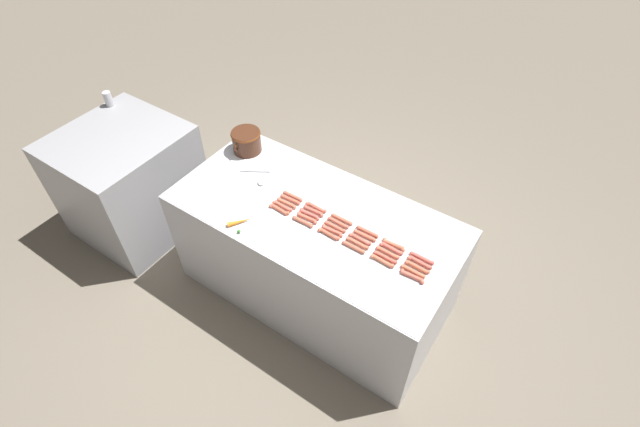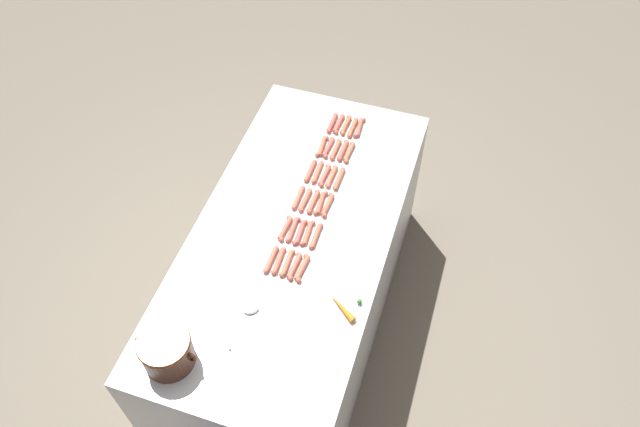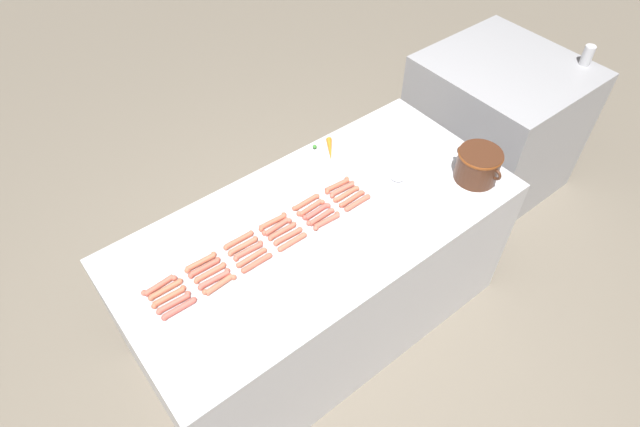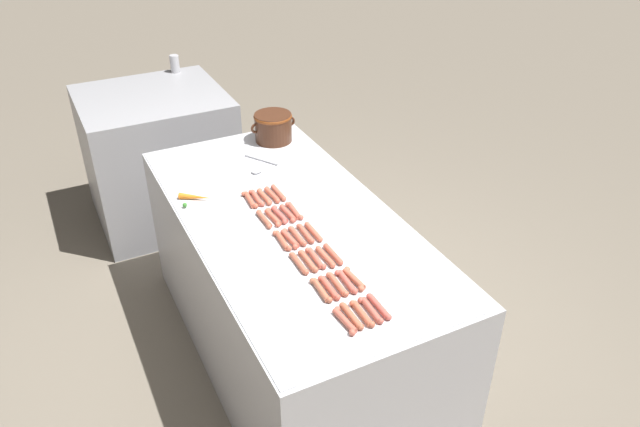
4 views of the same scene
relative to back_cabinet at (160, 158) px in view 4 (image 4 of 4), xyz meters
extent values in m
plane|color=#756B5B|center=(0.24, -1.71, -0.47)|extent=(20.00, 20.00, 0.00)
cube|color=#BCBCC1|center=(0.24, -1.71, -0.03)|extent=(0.94, 1.96, 0.88)
cube|color=silver|center=(0.24, -1.71, 0.41)|extent=(0.92, 1.92, 0.00)
cube|color=#A0A0A4|center=(0.00, 0.00, 0.00)|extent=(0.95, 0.89, 0.94)
cylinder|color=#C9604C|center=(0.12, -2.48, 0.43)|extent=(0.04, 0.14, 0.03)
sphere|color=#C9604C|center=(0.12, -2.55, 0.43)|extent=(0.03, 0.03, 0.03)
sphere|color=#C9604C|center=(0.13, -2.41, 0.43)|extent=(0.03, 0.03, 0.03)
cylinder|color=#C1674A|center=(0.13, -2.28, 0.43)|extent=(0.03, 0.14, 0.03)
sphere|color=#C1674A|center=(0.13, -2.35, 0.43)|extent=(0.03, 0.03, 0.03)
sphere|color=#C1674A|center=(0.12, -2.21, 0.43)|extent=(0.03, 0.03, 0.03)
cylinder|color=#C26248|center=(0.12, -2.08, 0.43)|extent=(0.03, 0.14, 0.03)
sphere|color=#C26248|center=(0.12, -2.15, 0.43)|extent=(0.03, 0.03, 0.03)
sphere|color=#C26248|center=(0.12, -2.02, 0.43)|extent=(0.03, 0.03, 0.03)
cylinder|color=#C86147|center=(0.13, -1.90, 0.43)|extent=(0.03, 0.14, 0.03)
sphere|color=#C86147|center=(0.13, -1.97, 0.43)|extent=(0.03, 0.03, 0.03)
sphere|color=#C86147|center=(0.12, -1.83, 0.43)|extent=(0.03, 0.03, 0.03)
cylinder|color=#C06349|center=(0.12, -1.70, 0.43)|extent=(0.03, 0.14, 0.03)
sphere|color=#C06349|center=(0.12, -1.77, 0.43)|extent=(0.03, 0.03, 0.03)
sphere|color=#C06349|center=(0.12, -1.63, 0.43)|extent=(0.03, 0.03, 0.03)
cylinder|color=#CC6148|center=(0.12, -1.51, 0.43)|extent=(0.04, 0.14, 0.03)
sphere|color=#CC6148|center=(0.13, -1.58, 0.43)|extent=(0.03, 0.03, 0.03)
sphere|color=#CC6148|center=(0.12, -1.44, 0.43)|extent=(0.03, 0.03, 0.03)
cylinder|color=#C36749|center=(0.16, -2.47, 0.43)|extent=(0.03, 0.14, 0.03)
sphere|color=#C36749|center=(0.16, -2.54, 0.43)|extent=(0.03, 0.03, 0.03)
sphere|color=#C36749|center=(0.16, -2.40, 0.43)|extent=(0.03, 0.03, 0.03)
cylinder|color=#CD5A47|center=(0.16, -2.28, 0.43)|extent=(0.03, 0.14, 0.03)
sphere|color=#CD5A47|center=(0.16, -2.35, 0.43)|extent=(0.03, 0.03, 0.03)
sphere|color=#CD5A47|center=(0.16, -2.22, 0.43)|extent=(0.03, 0.03, 0.03)
cylinder|color=#C3674C|center=(0.16, -2.09, 0.43)|extent=(0.03, 0.14, 0.03)
sphere|color=#C3674C|center=(0.16, -2.15, 0.43)|extent=(0.03, 0.03, 0.03)
sphere|color=#C3674C|center=(0.16, -2.02, 0.43)|extent=(0.03, 0.03, 0.03)
cylinder|color=#C6604C|center=(0.16, -1.90, 0.43)|extent=(0.03, 0.14, 0.03)
sphere|color=#C6604C|center=(0.16, -1.97, 0.43)|extent=(0.03, 0.03, 0.03)
sphere|color=#C6604C|center=(0.17, -1.83, 0.43)|extent=(0.03, 0.03, 0.03)
cylinder|color=#CC624A|center=(0.17, -1.71, 0.43)|extent=(0.03, 0.14, 0.03)
sphere|color=#CC624A|center=(0.16, -1.77, 0.43)|extent=(0.03, 0.03, 0.03)
sphere|color=#CC624A|center=(0.17, -1.64, 0.43)|extent=(0.03, 0.03, 0.03)
cylinder|color=#C8644F|center=(0.16, -1.51, 0.43)|extent=(0.03, 0.14, 0.03)
sphere|color=#C8644F|center=(0.17, -1.57, 0.43)|extent=(0.03, 0.03, 0.03)
sphere|color=#C8644F|center=(0.16, -1.44, 0.43)|extent=(0.03, 0.03, 0.03)
cylinder|color=#CA6448|center=(0.20, -2.47, 0.43)|extent=(0.03, 0.14, 0.03)
sphere|color=#CA6448|center=(0.20, -2.54, 0.43)|extent=(0.03, 0.03, 0.03)
sphere|color=#CA6448|center=(0.20, -2.41, 0.43)|extent=(0.03, 0.03, 0.03)
cylinder|color=#C8664B|center=(0.20, -2.28, 0.43)|extent=(0.03, 0.14, 0.03)
sphere|color=#C8664B|center=(0.20, -2.35, 0.43)|extent=(0.03, 0.03, 0.03)
sphere|color=#C8664B|center=(0.20, -2.21, 0.43)|extent=(0.03, 0.03, 0.03)
cylinder|color=#C9614D|center=(0.20, -2.08, 0.43)|extent=(0.03, 0.14, 0.03)
sphere|color=#C9614D|center=(0.20, -2.15, 0.43)|extent=(0.03, 0.03, 0.03)
sphere|color=#C9614D|center=(0.20, -2.02, 0.43)|extent=(0.03, 0.03, 0.03)
cylinder|color=#C1624B|center=(0.20, -1.90, 0.43)|extent=(0.03, 0.14, 0.03)
sphere|color=#C1624B|center=(0.20, -1.97, 0.43)|extent=(0.03, 0.03, 0.03)
sphere|color=#C1624B|center=(0.20, -1.83, 0.43)|extent=(0.03, 0.03, 0.03)
cylinder|color=#C15A4E|center=(0.20, -1.70, 0.43)|extent=(0.03, 0.14, 0.03)
sphere|color=#C15A4E|center=(0.20, -1.77, 0.43)|extent=(0.03, 0.03, 0.03)
sphere|color=#C15A4E|center=(0.21, -1.63, 0.43)|extent=(0.03, 0.03, 0.03)
cylinder|color=#C6674C|center=(0.20, -1.51, 0.43)|extent=(0.03, 0.14, 0.03)
sphere|color=#C6674C|center=(0.20, -1.58, 0.43)|extent=(0.03, 0.03, 0.03)
sphere|color=#C6674C|center=(0.20, -1.45, 0.43)|extent=(0.03, 0.03, 0.03)
cylinder|color=#C25D4D|center=(0.24, -2.47, 0.43)|extent=(0.03, 0.14, 0.03)
sphere|color=#C25D4D|center=(0.24, -2.54, 0.43)|extent=(0.03, 0.03, 0.03)
sphere|color=#C25D4D|center=(0.24, -2.41, 0.43)|extent=(0.03, 0.03, 0.03)
cylinder|color=#C95C4E|center=(0.24, -2.28, 0.43)|extent=(0.03, 0.14, 0.03)
sphere|color=#C95C4E|center=(0.24, -2.35, 0.43)|extent=(0.03, 0.03, 0.03)
sphere|color=#C95C4E|center=(0.24, -2.21, 0.43)|extent=(0.03, 0.03, 0.03)
cylinder|color=#C9654C|center=(0.24, -2.09, 0.43)|extent=(0.03, 0.14, 0.03)
sphere|color=#C9654C|center=(0.24, -2.16, 0.43)|extent=(0.03, 0.03, 0.03)
sphere|color=#C9654C|center=(0.24, -2.03, 0.43)|extent=(0.03, 0.03, 0.03)
cylinder|color=#C4614B|center=(0.24, -1.90, 0.43)|extent=(0.03, 0.14, 0.03)
sphere|color=#C4614B|center=(0.24, -1.96, 0.43)|extent=(0.03, 0.03, 0.03)
sphere|color=#C4614B|center=(0.24, -1.83, 0.43)|extent=(0.03, 0.03, 0.03)
cylinder|color=#C35E4C|center=(0.24, -1.70, 0.43)|extent=(0.03, 0.14, 0.03)
sphere|color=#C35E4C|center=(0.24, -1.77, 0.43)|extent=(0.03, 0.03, 0.03)
sphere|color=#C35E4C|center=(0.24, -1.64, 0.43)|extent=(0.03, 0.03, 0.03)
cylinder|color=#C66048|center=(0.24, -1.51, 0.43)|extent=(0.03, 0.14, 0.03)
sphere|color=#C66048|center=(0.24, -1.58, 0.43)|extent=(0.03, 0.03, 0.03)
sphere|color=#C66048|center=(0.24, -1.45, 0.43)|extent=(0.03, 0.03, 0.03)
cylinder|color=#CB594D|center=(0.28, -2.47, 0.43)|extent=(0.03, 0.14, 0.03)
sphere|color=#CB594D|center=(0.28, -2.54, 0.43)|extent=(0.03, 0.03, 0.03)
sphere|color=#CB594D|center=(0.28, -2.40, 0.43)|extent=(0.03, 0.03, 0.03)
cylinder|color=#C1664B|center=(0.28, -2.28, 0.43)|extent=(0.04, 0.14, 0.03)
sphere|color=#C1664B|center=(0.27, -2.35, 0.43)|extent=(0.03, 0.03, 0.03)
sphere|color=#C1664B|center=(0.28, -2.21, 0.43)|extent=(0.03, 0.03, 0.03)
cylinder|color=#C45D47|center=(0.28, -2.09, 0.43)|extent=(0.03, 0.13, 0.03)
sphere|color=#C45D47|center=(0.28, -2.16, 0.43)|extent=(0.03, 0.03, 0.03)
sphere|color=#C45D47|center=(0.28, -2.02, 0.43)|extent=(0.03, 0.03, 0.03)
cylinder|color=#C9654C|center=(0.28, -1.90, 0.43)|extent=(0.03, 0.13, 0.03)
sphere|color=#C9654C|center=(0.28, -1.97, 0.43)|extent=(0.03, 0.03, 0.03)
sphere|color=#C9654C|center=(0.28, -1.83, 0.43)|extent=(0.03, 0.03, 0.03)
cylinder|color=#C7614D|center=(0.28, -1.70, 0.43)|extent=(0.03, 0.14, 0.03)
sphere|color=#C7614D|center=(0.28, -1.77, 0.43)|extent=(0.03, 0.03, 0.03)
sphere|color=#C7614D|center=(0.27, -1.63, 0.43)|extent=(0.03, 0.03, 0.03)
cylinder|color=#C2644D|center=(0.28, -1.51, 0.43)|extent=(0.03, 0.13, 0.03)
sphere|color=#C2644D|center=(0.28, -1.58, 0.43)|extent=(0.03, 0.03, 0.03)
sphere|color=#C2644D|center=(0.28, -1.44, 0.43)|extent=(0.03, 0.03, 0.03)
cylinder|color=#472616|center=(0.50, -0.92, 0.50)|extent=(0.21, 0.21, 0.17)
torus|color=brown|center=(0.50, -0.92, 0.57)|extent=(0.22, 0.22, 0.03)
torus|color=#472616|center=(0.40, -0.92, 0.52)|extent=(0.06, 0.01, 0.06)
torus|color=#472616|center=(0.61, -0.92, 0.52)|extent=(0.06, 0.01, 0.06)
cylinder|color=#B7B7BC|center=(0.34, -1.12, 0.42)|extent=(0.13, 0.19, 0.01)
ellipsoid|color=#B7B7BC|center=(0.27, -1.24, 0.43)|extent=(0.09, 0.08, 0.02)
cone|color=orange|center=(-0.10, -1.37, 0.43)|extent=(0.16, 0.12, 0.03)
sphere|color=#387F2D|center=(-0.17, -1.42, 0.43)|extent=(0.02, 0.02, 0.02)
cylinder|color=#BCBCC1|center=(0.28, 0.37, 0.53)|extent=(0.07, 0.07, 0.12)
cylinder|color=silver|center=(0.28, 0.37, 0.59)|extent=(0.06, 0.06, 0.00)
camera|label=1|loc=(-1.51, -2.94, 2.62)|focal=26.16mm
camera|label=2|loc=(-0.43, -0.07, 2.81)|focal=34.46mm
camera|label=3|loc=(1.54, -2.74, 2.27)|focal=29.62mm
camera|label=4|loc=(-0.72, -3.95, 1.97)|focal=34.28mm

